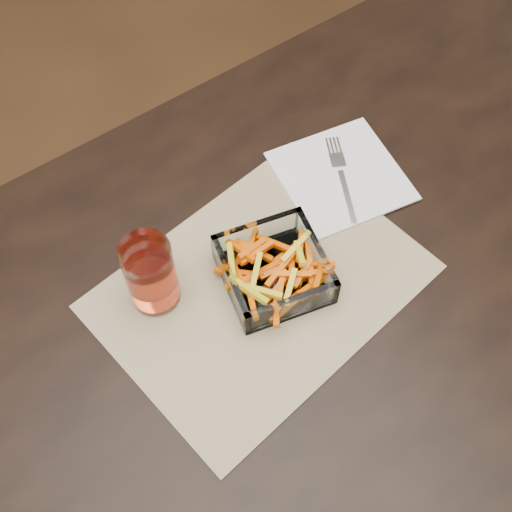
# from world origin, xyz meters

# --- Properties ---
(dining_table) EXTENTS (1.60, 0.90, 0.75)m
(dining_table) POSITION_xyz_m (0.00, 0.00, 0.66)
(dining_table) COLOR black
(dining_table) RESTS_ON ground
(placemat) EXTENTS (0.49, 0.38, 0.00)m
(placemat) POSITION_xyz_m (-0.03, 0.05, 0.75)
(placemat) COLOR tan
(placemat) RESTS_ON dining_table
(glass_bowl) EXTENTS (0.17, 0.17, 0.06)m
(glass_bowl) POSITION_xyz_m (-0.01, 0.05, 0.78)
(glass_bowl) COLOR white
(glass_bowl) RESTS_ON placemat
(tumbler) EXTENTS (0.07, 0.07, 0.12)m
(tumbler) POSITION_xyz_m (-0.16, 0.13, 0.81)
(tumbler) COLOR white
(tumbler) RESTS_ON placemat
(napkin) EXTENTS (0.22, 0.22, 0.00)m
(napkin) POSITION_xyz_m (0.19, 0.14, 0.76)
(napkin) COLOR white
(napkin) RESTS_ON placemat
(fork) EXTENTS (0.10, 0.16, 0.00)m
(fork) POSITION_xyz_m (0.19, 0.14, 0.76)
(fork) COLOR silver
(fork) RESTS_ON napkin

